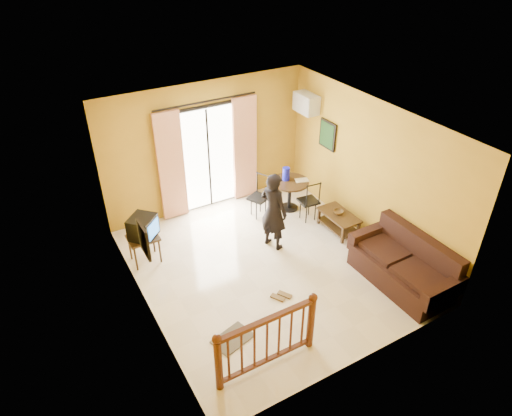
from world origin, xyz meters
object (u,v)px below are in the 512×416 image
television (143,227)px  dining_table (290,187)px  sofa (405,266)px  standing_person (274,211)px  coffee_table (339,219)px

television → dining_table: bearing=-40.4°
sofa → standing_person: standing_person is taller
dining_table → coffee_table: bearing=-71.1°
coffee_table → sofa: sofa is taller
coffee_table → sofa: 1.81m
standing_person → sofa: bearing=-165.7°
standing_person → coffee_table: bearing=-120.1°
television → coffee_table: 3.88m
dining_table → coffee_table: 1.30m
television → coffee_table: size_ratio=0.70×
dining_table → coffee_table: (0.41, -1.20, -0.27)m
dining_table → standing_person: size_ratio=0.51×
television → dining_table: size_ratio=0.76×
dining_table → television: bearing=-176.6°
television → dining_table: 3.32m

